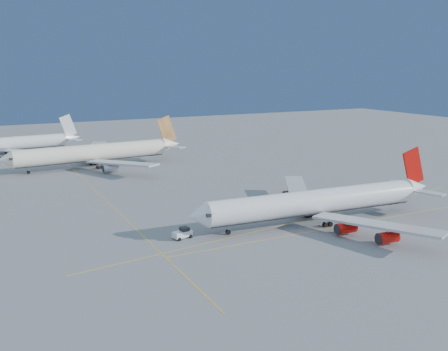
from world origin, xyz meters
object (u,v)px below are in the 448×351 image
Objects in this scene: airliner_etihad at (97,152)px; airliner_third at (9,144)px; airliner_virgin at (320,202)px; pushback_tug at (183,233)px.

airliner_etihad is 51.18m from airliner_third.
airliner_etihad is (-33.14, 94.20, 0.47)m from airliner_virgin.
airliner_etihad is at bearing 76.32° from pushback_tug.
pushback_tug is at bearing 177.17° from airliner_virgin.
pushback_tug is (25.96, -133.21, -3.87)m from airliner_third.
airliner_virgin is 14.66× the size of pushback_tug.
airliner_third is 135.77m from pushback_tug.
airliner_etihad reaches higher than airliner_third.
airliner_virgin is at bearing -71.74° from airliner_third.
airliner_virgin is 0.98× the size of airliner_etihad.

